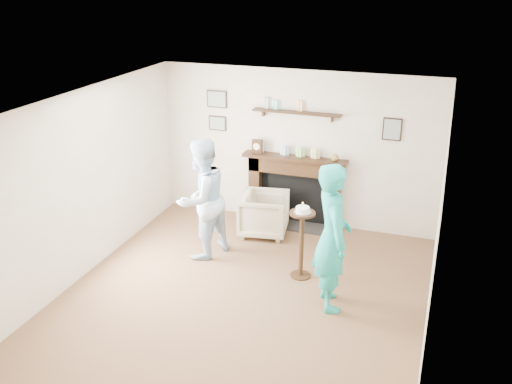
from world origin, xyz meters
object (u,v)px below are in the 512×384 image
woman (329,304)px  pedestal_table (302,232)px  armchair (264,233)px  man (204,254)px

woman → pedestal_table: bearing=18.6°
armchair → pedestal_table: (0.89, -1.10, 0.67)m
armchair → man: bearing=138.1°
man → pedestal_table: size_ratio=1.61×
armchair → woman: (1.40, -1.65, 0.00)m
man → woman: bearing=92.4°
woman → pedestal_table: 1.01m
armchair → woman: woman is taller
man → woman: (2.02, -0.70, 0.00)m
pedestal_table → man: bearing=174.6°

